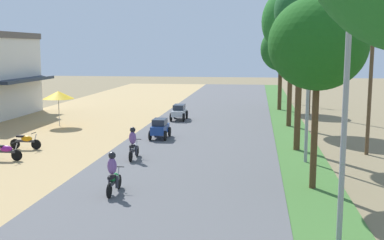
{
  "coord_description": "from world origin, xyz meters",
  "views": [
    {
      "loc": [
        3.36,
        -3.31,
        5.6
      ],
      "look_at": [
        -0.1,
        21.8,
        1.76
      ],
      "focal_mm": 44.27,
      "sensor_mm": 36.0,
      "label": 1
    }
  ],
  "objects_px": {
    "parked_motorbike_fifth": "(26,140)",
    "utility_pole_far": "(371,72)",
    "vendor_umbrella": "(58,95)",
    "median_tree_fourth": "(292,22)",
    "median_tree_third": "(301,13)",
    "median_tree_second": "(318,44)",
    "car_hatchback_blue": "(160,128)",
    "parked_motorbike_fourth": "(5,151)",
    "motorbike_ahead_second": "(113,174)",
    "car_sedan_silver": "(179,111)",
    "utility_pole_near": "(311,54)",
    "streetlamp_far": "(281,58)",
    "median_tree_fifth": "(281,49)",
    "streetlamp_near": "(346,91)",
    "streetlamp_mid": "(309,66)",
    "motorbike_ahead_third": "(133,144)"
  },
  "relations": [
    {
      "from": "streetlamp_mid",
      "to": "car_sedan_silver",
      "type": "height_order",
      "value": "streetlamp_mid"
    },
    {
      "from": "streetlamp_near",
      "to": "utility_pole_far",
      "type": "relative_size",
      "value": 0.9
    },
    {
      "from": "car_hatchback_blue",
      "to": "parked_motorbike_fourth",
      "type": "bearing_deg",
      "value": -133.88
    },
    {
      "from": "median_tree_fourth",
      "to": "streetlamp_mid",
      "type": "bearing_deg",
      "value": -89.37
    },
    {
      "from": "car_hatchback_blue",
      "to": "parked_motorbike_fifth",
      "type": "bearing_deg",
      "value": -148.92
    },
    {
      "from": "median_tree_second",
      "to": "utility_pole_far",
      "type": "xyz_separation_m",
      "value": [
        3.57,
        6.83,
        -1.39
      ]
    },
    {
      "from": "utility_pole_near",
      "to": "utility_pole_far",
      "type": "xyz_separation_m",
      "value": [
        1.45,
        -15.14,
        -0.76
      ]
    },
    {
      "from": "median_tree_second",
      "to": "median_tree_third",
      "type": "relative_size",
      "value": 0.83
    },
    {
      "from": "parked_motorbike_fifth",
      "to": "streetlamp_far",
      "type": "bearing_deg",
      "value": 60.38
    },
    {
      "from": "median_tree_fifth",
      "to": "streetlamp_near",
      "type": "xyz_separation_m",
      "value": [
        0.38,
        -30.08,
        -1.07
      ]
    },
    {
      "from": "median_tree_second",
      "to": "streetlamp_near",
      "type": "relative_size",
      "value": 0.99
    },
    {
      "from": "median_tree_third",
      "to": "median_tree_second",
      "type": "bearing_deg",
      "value": -89.59
    },
    {
      "from": "utility_pole_far",
      "to": "motorbike_ahead_second",
      "type": "height_order",
      "value": "utility_pole_far"
    },
    {
      "from": "median_tree_second",
      "to": "median_tree_fifth",
      "type": "height_order",
      "value": "median_tree_second"
    },
    {
      "from": "median_tree_second",
      "to": "motorbike_ahead_second",
      "type": "distance_m",
      "value": 9.29
    },
    {
      "from": "median_tree_third",
      "to": "streetlamp_far",
      "type": "bearing_deg",
      "value": 89.52
    },
    {
      "from": "utility_pole_near",
      "to": "streetlamp_mid",
      "type": "bearing_deg",
      "value": -96.42
    },
    {
      "from": "parked_motorbike_fifth",
      "to": "streetlamp_near",
      "type": "relative_size",
      "value": 0.24
    },
    {
      "from": "parked_motorbike_fifth",
      "to": "motorbike_ahead_second",
      "type": "distance_m",
      "value": 10.27
    },
    {
      "from": "vendor_umbrella",
      "to": "car_hatchback_blue",
      "type": "bearing_deg",
      "value": -24.78
    },
    {
      "from": "streetlamp_near",
      "to": "streetlamp_far",
      "type": "height_order",
      "value": "streetlamp_far"
    },
    {
      "from": "utility_pole_far",
      "to": "streetlamp_mid",
      "type": "bearing_deg",
      "value": -145.08
    },
    {
      "from": "median_tree_third",
      "to": "streetlamp_near",
      "type": "height_order",
      "value": "median_tree_third"
    },
    {
      "from": "streetlamp_near",
      "to": "car_hatchback_blue",
      "type": "distance_m",
      "value": 17.37
    },
    {
      "from": "median_tree_fourth",
      "to": "utility_pole_near",
      "type": "distance_m",
      "value": 7.26
    },
    {
      "from": "motorbike_ahead_second",
      "to": "car_hatchback_blue",
      "type": "bearing_deg",
      "value": 92.65
    },
    {
      "from": "streetlamp_mid",
      "to": "car_sedan_silver",
      "type": "bearing_deg",
      "value": 123.47
    },
    {
      "from": "vendor_umbrella",
      "to": "median_tree_fourth",
      "type": "bearing_deg",
      "value": 7.71
    },
    {
      "from": "median_tree_fourth",
      "to": "parked_motorbike_fourth",
      "type": "bearing_deg",
      "value": -139.1
    },
    {
      "from": "utility_pole_near",
      "to": "streetlamp_far",
      "type": "bearing_deg",
      "value": 101.27
    },
    {
      "from": "median_tree_fifth",
      "to": "streetlamp_far",
      "type": "xyz_separation_m",
      "value": [
        0.38,
        7.16,
        -0.92
      ]
    },
    {
      "from": "utility_pole_far",
      "to": "vendor_umbrella",
      "type": "bearing_deg",
      "value": 162.3
    },
    {
      "from": "parked_motorbike_fifth",
      "to": "utility_pole_near",
      "type": "relative_size",
      "value": 0.18
    },
    {
      "from": "median_tree_second",
      "to": "motorbike_ahead_second",
      "type": "relative_size",
      "value": 4.19
    },
    {
      "from": "median_tree_second",
      "to": "streetlamp_near",
      "type": "bearing_deg",
      "value": -88.35
    },
    {
      "from": "median_tree_third",
      "to": "median_tree_fourth",
      "type": "xyz_separation_m",
      "value": [
        0.09,
        8.14,
        -0.05
      ]
    },
    {
      "from": "car_hatchback_blue",
      "to": "motorbike_ahead_second",
      "type": "bearing_deg",
      "value": -87.35
    },
    {
      "from": "car_sedan_silver",
      "to": "parked_motorbike_fifth",
      "type": "bearing_deg",
      "value": -119.36
    },
    {
      "from": "parked_motorbike_fifth",
      "to": "utility_pole_far",
      "type": "bearing_deg",
      "value": 4.56
    },
    {
      "from": "median_tree_second",
      "to": "median_tree_fourth",
      "type": "height_order",
      "value": "median_tree_fourth"
    },
    {
      "from": "vendor_umbrella",
      "to": "motorbike_ahead_third",
      "type": "bearing_deg",
      "value": -49.76
    },
    {
      "from": "parked_motorbike_fifth",
      "to": "utility_pole_far",
      "type": "relative_size",
      "value": 0.21
    },
    {
      "from": "streetlamp_mid",
      "to": "car_sedan_silver",
      "type": "distance_m",
      "value": 15.8
    },
    {
      "from": "vendor_umbrella",
      "to": "streetlamp_mid",
      "type": "xyz_separation_m",
      "value": [
        16.51,
        -8.75,
        2.46
      ]
    },
    {
      "from": "median_tree_second",
      "to": "motorbike_ahead_third",
      "type": "height_order",
      "value": "median_tree_second"
    },
    {
      "from": "streetlamp_near",
      "to": "motorbike_ahead_second",
      "type": "xyz_separation_m",
      "value": [
        -7.81,
        3.47,
        -3.58
      ]
    },
    {
      "from": "vendor_umbrella",
      "to": "car_sedan_silver",
      "type": "bearing_deg",
      "value": 26.25
    },
    {
      "from": "vendor_umbrella",
      "to": "motorbike_ahead_second",
      "type": "bearing_deg",
      "value": -60.04
    },
    {
      "from": "streetlamp_near",
      "to": "car_sedan_silver",
      "type": "bearing_deg",
      "value": 110.48
    },
    {
      "from": "median_tree_second",
      "to": "median_tree_fifth",
      "type": "relative_size",
      "value": 1.01
    }
  ]
}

